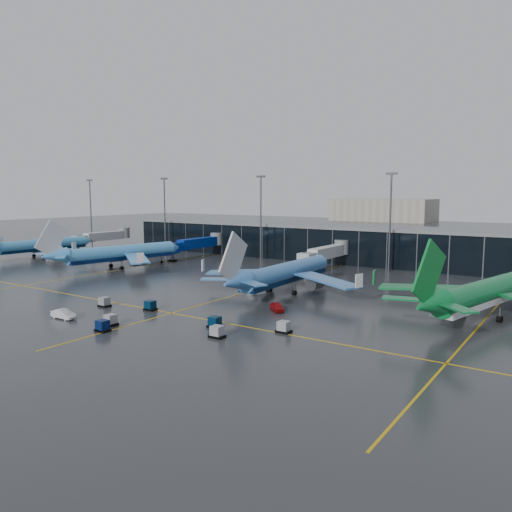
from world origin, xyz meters
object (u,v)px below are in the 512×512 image
Objects in this scene: baggage_carts at (166,319)px; mobile_airstair at (256,290)px; service_van_red at (277,307)px; airliner_klm_west at (43,238)px; airliner_klm_near at (287,261)px; airliner_aer_lingus at (488,277)px; service_van_white at (64,314)px; airliner_arkefly at (122,244)px.

mobile_airstair reaches higher than baggage_carts.
service_van_red is (11.61, -10.67, -0.03)m from mobile_airstair.
baggage_carts is (90.40, -37.57, -5.34)m from airliner_klm_west.
airliner_klm_near is at bearing 67.41° from service_van_red.
airliner_klm_west is 0.92× the size of airliner_aer_lingus.
airliner_aer_lingus is 1.15× the size of baggage_carts.
mobile_airstair is 15.77m from service_van_red.
airliner_aer_lingus reaches higher than mobile_airstair.
baggage_carts is 7.99× the size of service_van_white.
airliner_klm_near is 9.74× the size of service_van_red.
mobile_airstair is at bearing -159.43° from airliner_aer_lingus.
baggage_carts is at bearing -96.32° from airliner_klm_near.
mobile_airstair is (-1.64, 27.54, 0.01)m from baggage_carts.
airliner_klm_west is 10.90× the size of mobile_airstair.
airliner_aer_lingus reaches higher than service_van_white.
baggage_carts is at bearing -127.73° from airliner_aer_lingus.
baggage_carts is 17.49m from service_van_white.
airliner_aer_lingus is 10.02× the size of service_van_red.
service_van_white is (-14.33, -34.68, 0.01)m from mobile_airstair.
airliner_klm_west reaches higher than service_van_white.
airliner_klm_west is 0.93× the size of airliner_arkefly.
airliner_klm_west is at bearing -170.97° from airliner_arkefly.
airliner_arkefly is 63.09m from baggage_carts.
airliner_arkefly is at bearing 144.96° from baggage_carts.
mobile_airstair reaches higher than service_van_white.
airliner_klm_west reaches higher than service_van_red.
airliner_aer_lingus is at bearing 9.31° from airliner_arkefly.
airliner_klm_west is 38.99m from airliner_arkefly.
airliner_aer_lingus is (131.10, -4.59, 0.56)m from airliner_klm_west.
baggage_carts reaches higher than service_van_red.
service_van_red is at bearing -9.20° from airliner_klm_west.
service_van_red is (7.21, -15.49, -5.74)m from airliner_klm_near.
airliner_aer_lingus is at bearing 39.02° from baggage_carts.
mobile_airstair is (-42.35, -5.44, -5.89)m from airliner_aer_lingus.
airliner_arkefly is 54.31m from airliner_klm_near.
airliner_arkefly reaches higher than airliner_klm_near.
mobile_airstair is at bearing 1.51° from airliner_arkefly.
airliner_aer_lingus reaches higher than baggage_carts.
airliner_klm_near reaches higher than service_van_red.
airliner_klm_west is 0.94× the size of airliner_klm_near.
airliner_klm_west is 1.06× the size of baggage_carts.
service_van_white is (-56.67, -40.12, -5.89)m from airliner_aer_lingus.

